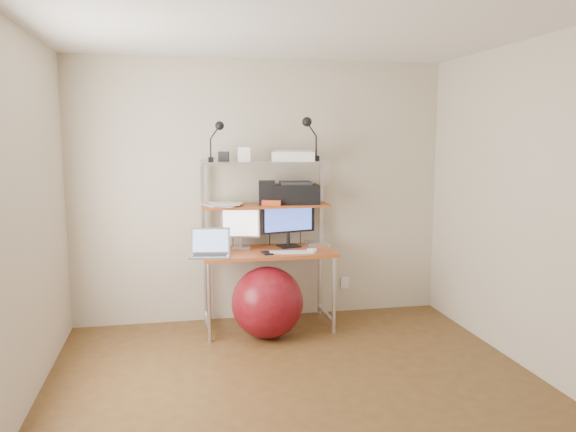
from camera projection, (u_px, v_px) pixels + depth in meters
name	position (u px, v px, depth m)	size (l,w,h in m)	color
room	(304.00, 218.00, 3.68)	(3.60, 3.60, 3.60)	brown
computer_desk	(267.00, 226.00, 5.18)	(1.20, 0.60, 1.57)	#B15522
wall_outlet	(345.00, 283.00, 5.71)	(0.08, 0.01, 0.12)	white
monitor_silver	(240.00, 226.00, 5.21)	(0.36, 0.16, 0.40)	#ACABB0
monitor_black	(288.00, 218.00, 5.30)	(0.53, 0.19, 0.54)	black
laptop	(210.00, 250.00, 4.92)	(0.38, 0.32, 0.30)	silver
keyboard	(292.00, 252.00, 5.05)	(0.40, 0.11, 0.01)	white
mouse	(312.00, 250.00, 5.12)	(0.08, 0.05, 0.02)	white
mac_mini	(317.00, 244.00, 5.37)	(0.22, 0.22, 0.04)	silver
phone	(267.00, 253.00, 5.01)	(0.08, 0.15, 0.01)	black
printer	(296.00, 193.00, 5.29)	(0.46, 0.34, 0.21)	black
nas_cube	(267.00, 193.00, 5.21)	(0.15, 0.15, 0.22)	black
red_box	(272.00, 202.00, 5.16)	(0.17, 0.12, 0.05)	#CA4A20
scanner	(293.00, 156.00, 5.18)	(0.44, 0.33, 0.10)	white
box_white	(244.00, 154.00, 5.07)	(0.11, 0.09, 0.13)	white
box_grey	(224.00, 156.00, 5.13)	(0.09, 0.09, 0.09)	#2A2A2C
clip_lamp_left	(218.00, 132.00, 4.93)	(0.14, 0.08, 0.36)	black
clip_lamp_right	(309.00, 129.00, 5.16)	(0.16, 0.09, 0.40)	black
exercise_ball	(267.00, 302.00, 4.98)	(0.64, 0.64, 0.64)	maroon
paper_stack	(224.00, 204.00, 5.14)	(0.41, 0.43, 0.02)	white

